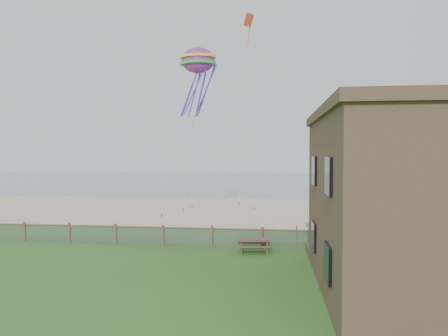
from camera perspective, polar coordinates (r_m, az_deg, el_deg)
The scene contains 7 objects.
ground at distance 18.62m, azimuth -4.56°, elevation -15.36°, with size 160.00×160.00×0.00m, color #2C4F1B.
sand_beach at distance 39.96m, azimuth 1.67°, elevation -5.98°, with size 72.00×20.00×0.02m, color tan.
ocean at distance 83.68m, azimuth 4.33°, elevation -1.81°, with size 160.00×68.00×0.02m, color slate.
chainlink_fence at distance 24.20m, azimuth -1.73°, elevation -9.93°, with size 36.20×0.20×1.25m, color brown, non-canonical shape.
picnic_table at distance 23.03m, azimuth 4.27°, elevation -10.96°, with size 1.85×1.40×0.78m, color brown, non-canonical shape.
octopus_kite at distance 36.18m, azimuth -3.72°, elevation 12.45°, with size 3.23×2.28×6.66m, color #FF282D, non-canonical shape.
kite_red at distance 37.70m, azimuth 3.54°, elevation 19.62°, with size 1.11×0.70×2.12m, color #EC4B29, non-canonical shape.
Camera 1 is at (3.49, -17.42, 5.55)m, focal length 32.00 mm.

